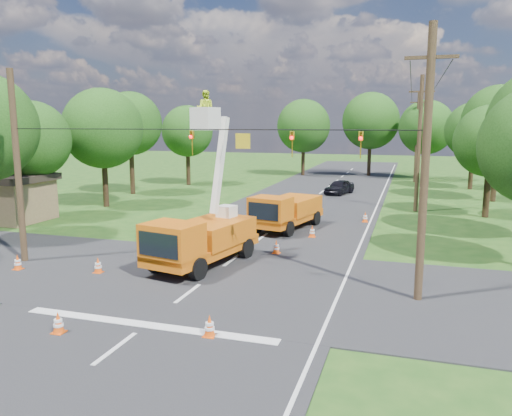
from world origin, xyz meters
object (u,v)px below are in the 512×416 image
(second_truck, at_px, (285,211))
(tree_left_e, at_px, (130,124))
(tree_right_e, at_px, (474,131))
(tree_left_d, at_px, (103,129))
(traffic_cone_5, at_px, (18,262))
(bucket_truck, at_px, (201,231))
(ground_worker, at_px, (186,250))
(traffic_cone_1, at_px, (210,326))
(distant_car, at_px, (339,187))
(traffic_cone_4, at_px, (98,265))
(tree_right_c, at_px, (491,141))
(traffic_cone_6, at_px, (365,217))
(traffic_cone_0, at_px, (58,323))
(tree_left_c, at_px, (32,140))
(pole_right_mid, at_px, (419,143))
(pole_left, at_px, (18,168))
(pole_right_far, at_px, (417,136))
(tree_left_f, at_px, (187,131))
(tree_far_b, at_px, (371,121))
(tree_far_a, at_px, (304,126))
(traffic_cone_2, at_px, (276,247))
(tree_far_c, at_px, (426,127))
(tree_right_d, at_px, (499,121))
(pole_right_near, at_px, (425,164))
(traffic_cone_3, at_px, (312,232))
(shed, at_px, (7,197))

(second_truck, xyz_separation_m, tree_left_e, (-17.53, 11.30, 5.30))
(tree_right_e, bearing_deg, tree_left_d, -145.22)
(traffic_cone_5, bearing_deg, bucket_truck, 22.01)
(ground_worker, height_order, traffic_cone_1, ground_worker)
(distant_car, xyz_separation_m, traffic_cone_4, (-6.71, -28.06, -0.32))
(traffic_cone_4, bearing_deg, tree_right_c, 47.26)
(traffic_cone_1, distance_m, traffic_cone_6, 20.08)
(traffic_cone_0, xyz_separation_m, tree_left_c, (-14.16, 15.54, 5.08))
(bucket_truck, relative_size, tree_left_e, 0.85)
(traffic_cone_0, bearing_deg, pole_right_mid, 67.79)
(bucket_truck, height_order, traffic_cone_5, bucket_truck)
(pole_left, bearing_deg, pole_right_mid, 48.01)
(traffic_cone_0, distance_m, pole_right_far, 48.02)
(tree_left_c, xyz_separation_m, tree_left_f, (1.70, 21.00, 0.25))
(traffic_cone_5, height_order, tree_right_e, tree_right_e)
(pole_right_mid, xyz_separation_m, tree_left_f, (-23.30, 10.00, 0.58))
(traffic_cone_6, relative_size, tree_right_e, 0.08)
(ground_worker, bearing_deg, tree_far_b, 40.75)
(ground_worker, distance_m, tree_far_a, 42.59)
(tree_right_c, bearing_deg, traffic_cone_2, -129.15)
(traffic_cone_5, bearing_deg, tree_left_d, 111.10)
(pole_right_mid, relative_size, tree_left_f, 1.19)
(traffic_cone_4, height_order, tree_far_c, tree_far_c)
(traffic_cone_1, xyz_separation_m, tree_right_d, (12.49, 32.36, 6.32))
(traffic_cone_1, bearing_deg, bucket_truck, 115.18)
(traffic_cone_6, distance_m, tree_far_c, 28.40)
(pole_right_near, height_order, tree_right_e, pole_right_near)
(tree_right_e, bearing_deg, ground_worker, -114.04)
(pole_left, bearing_deg, second_truck, 46.29)
(pole_right_near, bearing_deg, traffic_cone_0, -148.88)
(traffic_cone_3, height_order, traffic_cone_5, same)
(tree_left_f, bearing_deg, tree_right_c, -21.45)
(distant_car, distance_m, tree_left_f, 17.49)
(tree_right_c, distance_m, tree_far_b, 27.97)
(traffic_cone_6, xyz_separation_m, tree_left_f, (-20.07, 15.50, 5.33))
(pole_left, bearing_deg, tree_far_c, 65.66)
(traffic_cone_4, bearing_deg, tree_left_f, 107.81)
(bucket_truck, height_order, shed, bucket_truck)
(traffic_cone_0, bearing_deg, traffic_cone_5, 140.58)
(traffic_cone_4, height_order, pole_right_mid, pole_right_mid)
(distant_car, relative_size, traffic_cone_4, 5.59)
(tree_left_d, bearing_deg, traffic_cone_1, -49.64)
(tree_left_d, height_order, tree_left_e, tree_left_e)
(traffic_cone_2, xyz_separation_m, tree_left_c, (-18.21, 4.12, 5.08))
(pole_right_far, bearing_deg, tree_right_c, -77.38)
(pole_right_near, bearing_deg, second_truck, 125.97)
(traffic_cone_0, xyz_separation_m, pole_right_near, (10.84, 6.54, 4.75))
(traffic_cone_1, relative_size, pole_right_mid, 0.07)
(traffic_cone_6, xyz_separation_m, tree_far_a, (-10.27, 28.50, 5.83))
(ground_worker, xyz_separation_m, pole_right_far, (9.92, 39.11, 4.17))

